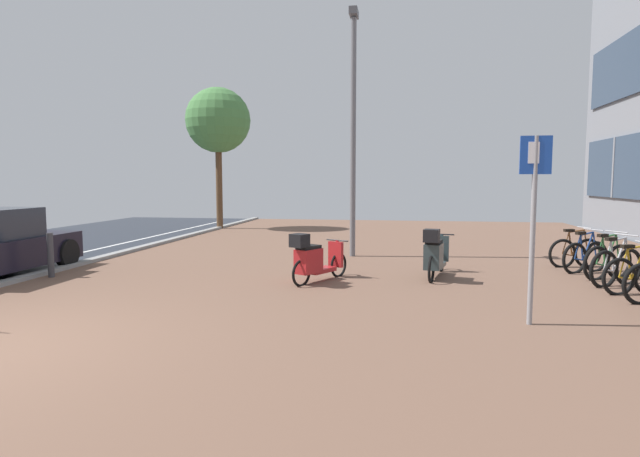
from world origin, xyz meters
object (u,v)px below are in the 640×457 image
object	(u,v)px
bicycle_rack_06	(585,257)
scooter_mid	(435,255)
parking_sign	(534,209)
lamp_post	(353,122)
street_tree	(218,121)
bicycle_rack_07	(575,252)
bicycle_rack_03	(635,275)
scooter_near	(314,259)
bollard_far	(51,255)
bicycle_rack_04	(616,267)
bicycle_rack_05	(608,262)

from	to	relation	value
bicycle_rack_06	scooter_mid	bearing A→B (deg)	-159.55
parking_sign	bicycle_rack_06	bearing A→B (deg)	64.38
scooter_mid	lamp_post	xyz separation A→B (m)	(-1.90, 2.70, 2.90)
parking_sign	street_tree	size ratio (longest dim) A/B	0.45
bicycle_rack_07	lamp_post	xyz separation A→B (m)	(-5.07, 0.83, 3.04)
scooter_mid	lamp_post	bearing A→B (deg)	125.19
bicycle_rack_03	scooter_near	world-z (taller)	scooter_near
parking_sign	scooter_mid	bearing A→B (deg)	108.70
scooter_near	street_tree	xyz separation A→B (m)	(-5.61, 10.21, 3.79)
scooter_near	bollard_far	size ratio (longest dim) A/B	1.68
parking_sign	bicycle_rack_03	bearing A→B (deg)	45.78
bicycle_rack_07	scooter_mid	world-z (taller)	scooter_mid
bicycle_rack_04	street_tree	distance (m)	15.22
bicycle_rack_05	lamp_post	world-z (taller)	lamp_post
lamp_post	bollard_far	distance (m)	7.43
bicycle_rack_05	scooter_near	xyz separation A→B (m)	(-5.63, -1.30, 0.10)
bicycle_rack_03	bollard_far	distance (m)	10.84
scooter_near	street_tree	bearing A→B (deg)	118.79
bicycle_rack_03	bicycle_rack_06	xyz separation A→B (m)	(-0.12, 2.08, 0.00)
parking_sign	lamp_post	distance (m)	6.83
bicycle_rack_04	bollard_far	bearing A→B (deg)	-175.13
bicycle_rack_07	street_tree	size ratio (longest dim) A/B	0.22
bicycle_rack_07	scooter_near	world-z (taller)	scooter_near
bicycle_rack_07	street_tree	world-z (taller)	street_tree
bicycle_rack_05	parking_sign	size ratio (longest dim) A/B	0.46
street_tree	bollard_far	bearing A→B (deg)	-88.18
bicycle_rack_05	bicycle_rack_06	world-z (taller)	bicycle_rack_05
bicycle_rack_03	bicycle_rack_07	xyz separation A→B (m)	(-0.11, 2.78, 0.00)
scooter_mid	parking_sign	world-z (taller)	parking_sign
scooter_near	lamp_post	xyz separation A→B (m)	(0.38, 3.52, 2.93)
bicycle_rack_03	parking_sign	distance (m)	3.39
bicycle_rack_05	bicycle_rack_06	distance (m)	0.72
bicycle_rack_05	bollard_far	size ratio (longest dim) A/B	1.30
bicycle_rack_04	bicycle_rack_05	world-z (taller)	bicycle_rack_04
bicycle_rack_03	scooter_mid	world-z (taller)	scooter_mid
bicycle_rack_03	bicycle_rack_05	distance (m)	1.39
lamp_post	scooter_near	bearing A→B (deg)	-96.17
bicycle_rack_05	lamp_post	distance (m)	6.45
bicycle_rack_03	bollard_far	world-z (taller)	same
bicycle_rack_06	street_tree	distance (m)	14.32
scooter_mid	bollard_far	bearing A→B (deg)	-171.48
bicycle_rack_06	lamp_post	xyz separation A→B (m)	(-5.06, 1.52, 3.04)
scooter_mid	street_tree	distance (m)	12.84
bicycle_rack_04	parking_sign	world-z (taller)	parking_sign
bicycle_rack_05	bicycle_rack_07	world-z (taller)	bicycle_rack_05
parking_sign	street_tree	distance (m)	15.67
scooter_near	street_tree	size ratio (longest dim) A/B	0.27
bicycle_rack_07	parking_sign	xyz separation A→B (m)	(-2.09, -5.04, 1.23)
parking_sign	bicycle_rack_05	bearing A→B (deg)	58.12
bicycle_rack_03	bicycle_rack_07	bearing A→B (deg)	92.32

